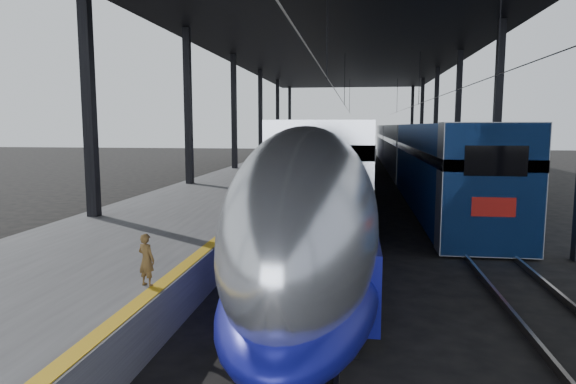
# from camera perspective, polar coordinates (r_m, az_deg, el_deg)

# --- Properties ---
(ground) EXTENTS (160.00, 160.00, 0.00)m
(ground) POSITION_cam_1_polar(r_m,az_deg,el_deg) (12.11, -7.14, -12.08)
(ground) COLOR black
(ground) RESTS_ON ground
(platform) EXTENTS (6.00, 80.00, 1.00)m
(platform) POSITION_cam_1_polar(r_m,az_deg,el_deg) (31.89, -4.02, 1.00)
(platform) COLOR #4C4C4F
(platform) RESTS_ON ground
(yellow_strip) EXTENTS (0.30, 80.00, 0.01)m
(yellow_strip) POSITION_cam_1_polar(r_m,az_deg,el_deg) (31.39, 0.98, 1.84)
(yellow_strip) COLOR gold
(yellow_strip) RESTS_ON platform
(rails) EXTENTS (6.52, 80.00, 0.16)m
(rails) POSITION_cam_1_polar(r_m,az_deg,el_deg) (31.31, 10.47, 0.00)
(rails) COLOR slate
(rails) RESTS_ON ground
(canopy) EXTENTS (18.00, 75.00, 9.47)m
(canopy) POSITION_cam_1_polar(r_m,az_deg,el_deg) (31.46, 5.93, 16.64)
(canopy) COLOR black
(canopy) RESTS_ON ground
(tgv_train) EXTENTS (2.91, 65.20, 4.17)m
(tgv_train) POSITION_cam_1_polar(r_m,az_deg,el_deg) (37.34, 6.25, 4.13)
(tgv_train) COLOR silver
(tgv_train) RESTS_ON ground
(second_train) EXTENTS (3.00, 56.05, 4.13)m
(second_train) POSITION_cam_1_polar(r_m,az_deg,el_deg) (43.24, 13.12, 4.61)
(second_train) COLOR navy
(second_train) RESTS_ON ground
(child) EXTENTS (0.43, 0.36, 1.01)m
(child) POSITION_cam_1_polar(r_m,az_deg,el_deg) (10.13, -15.46, -7.27)
(child) COLOR brown
(child) RESTS_ON platform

